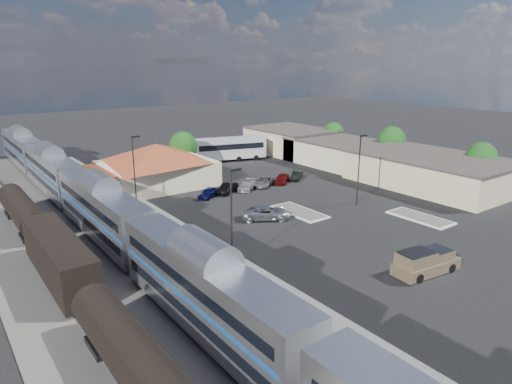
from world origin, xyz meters
TOP-DOWN VIEW (x-y plane):
  - ground at (0.00, 0.00)m, footprint 280.00×280.00m
  - railbed at (-21.00, 8.00)m, footprint 16.00×100.00m
  - platform at (-12.00, 6.00)m, footprint 5.50×92.00m
  - passenger_train at (-18.00, 7.50)m, footprint 3.00×104.00m
  - freight_cars at (-24.00, 0.23)m, footprint 2.80×46.00m
  - station_depot at (-4.56, 24.00)m, footprint 18.35×12.24m
  - buildings_east at (28.00, 14.28)m, footprint 14.40×51.40m
  - traffic_island_south at (4.00, 2.00)m, footprint 3.30×7.50m
  - traffic_island_north at (14.00, -8.00)m, footprint 3.30×7.50m
  - lamp_plat_s at (-10.90, -6.00)m, footprint 1.08×0.25m
  - lamp_plat_n at (-10.90, 16.00)m, footprint 1.08×0.25m
  - lamp_lot at (12.10, 0.00)m, footprint 1.08×0.25m
  - tree_east_a at (34.00, -4.00)m, footprint 4.56×4.56m
  - tree_east_b at (34.00, 12.00)m, footprint 4.94×4.94m
  - tree_east_c at (34.00, 26.00)m, footprint 4.41×4.41m
  - tree_depot at (3.00, 30.00)m, footprint 4.71×4.71m
  - pickup_truck at (1.94, -16.87)m, footprint 6.48×3.00m
  - suv at (-0.72, 2.42)m, footprint 6.28×5.25m
  - coach_bus at (13.59, 32.15)m, footprint 13.54×6.44m
  - person_a at (-12.00, -4.70)m, footprint 0.56×0.76m
  - person_b at (-11.60, -5.77)m, footprint 0.91×1.03m
  - parked_car_a at (-1.66, 14.02)m, footprint 4.15×3.39m
  - parked_car_b at (1.54, 14.32)m, footprint 4.51×3.62m
  - parked_car_c at (4.74, 14.02)m, footprint 4.68×4.16m
  - parked_car_d at (7.94, 14.32)m, footprint 5.12×4.66m
  - parked_car_e at (11.14, 14.02)m, footprint 4.33×3.93m
  - parked_car_f at (14.34, 14.32)m, footprint 3.91×3.48m

SIDE VIEW (x-z plane):
  - ground at x=0.00m, z-range 0.00..0.00m
  - railbed at x=-21.00m, z-range 0.00..0.12m
  - platform at x=-12.00m, z-range 0.00..0.18m
  - traffic_island_south at x=4.00m, z-range 0.00..0.21m
  - traffic_island_north at x=14.00m, z-range 0.00..0.21m
  - parked_car_f at x=14.34m, z-range 0.00..1.29m
  - parked_car_c at x=4.74m, z-range 0.00..1.30m
  - parked_car_d at x=7.94m, z-range 0.00..1.33m
  - parked_car_a at x=-1.66m, z-range 0.00..1.33m
  - parked_car_e at x=11.14m, z-range 0.00..1.43m
  - parked_car_b at x=1.54m, z-range 0.00..1.44m
  - suv at x=-0.72m, z-range 0.00..1.60m
  - pickup_truck at x=1.94m, z-range -0.06..2.11m
  - person_b at x=-11.60m, z-range 0.18..1.93m
  - person_a at x=-12.00m, z-range 0.18..2.08m
  - freight_cars at x=-24.00m, z-range -0.07..3.93m
  - buildings_east at x=28.00m, z-range -0.13..4.67m
  - coach_bus at x=13.59m, z-range 0.32..4.58m
  - passenger_train at x=-18.00m, z-range 0.09..5.64m
  - station_depot at x=-4.56m, z-range 0.03..6.23m
  - tree_east_c at x=34.00m, z-range 0.66..6.87m
  - tree_east_a at x=34.00m, z-range 0.68..7.10m
  - tree_depot at x=3.00m, z-range 0.71..7.34m
  - tree_east_b at x=34.00m, z-range 0.74..7.70m
  - lamp_plat_s at x=-10.90m, z-range 0.84..9.84m
  - lamp_plat_n at x=-10.90m, z-range 0.84..9.84m
  - lamp_lot at x=12.10m, z-range 0.84..9.84m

